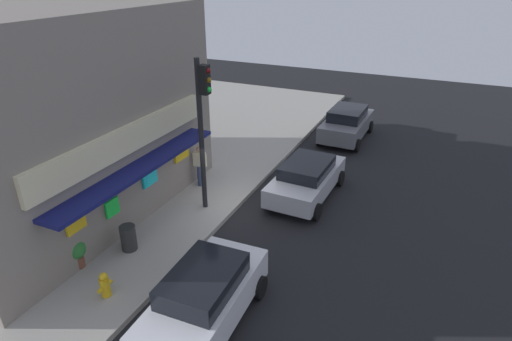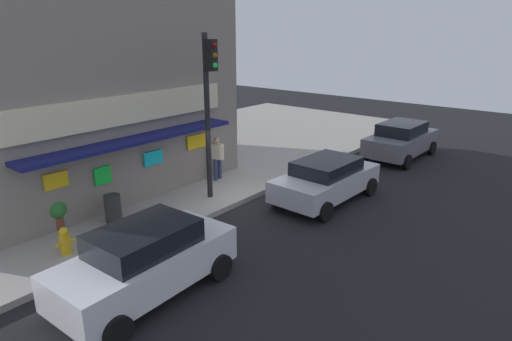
% 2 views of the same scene
% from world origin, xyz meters
% --- Properties ---
extents(ground_plane, '(48.51, 48.51, 0.00)m').
position_xyz_m(ground_plane, '(0.00, 0.00, 0.00)').
color(ground_plane, black).
extents(sidewalk, '(32.34, 11.78, 0.18)m').
position_xyz_m(sidewalk, '(0.00, 5.89, 0.09)').
color(sidewalk, '#A39E93').
rests_on(sidewalk, ground_plane).
extents(corner_building, '(10.23, 9.83, 6.92)m').
position_xyz_m(corner_building, '(-2.82, 6.98, 3.64)').
color(corner_building, gray).
rests_on(corner_building, sidewalk).
extents(traffic_light, '(0.32, 0.58, 5.41)m').
position_xyz_m(traffic_light, '(-0.78, 0.95, 3.64)').
color(traffic_light, black).
rests_on(traffic_light, sidewalk).
extents(fire_hydrant, '(0.51, 0.27, 0.74)m').
position_xyz_m(fire_hydrant, '(-5.98, 1.07, 0.53)').
color(fire_hydrant, gold).
rests_on(fire_hydrant, sidewalk).
extents(trash_can, '(0.49, 0.49, 0.83)m').
position_xyz_m(trash_can, '(-4.04, 1.86, 0.59)').
color(trash_can, '#2D2D2D').
rests_on(trash_can, sidewalk).
extents(pedestrian, '(0.46, 0.60, 1.65)m').
position_xyz_m(pedestrian, '(0.71, 2.14, 1.09)').
color(pedestrian, navy).
rests_on(pedestrian, sidewalk).
extents(potted_plant_by_doorway, '(0.61, 0.61, 0.92)m').
position_xyz_m(potted_plant_by_doorway, '(-5.36, 2.69, 0.70)').
color(potted_plant_by_doorway, brown).
rests_on(potted_plant_by_doorway, sidewalk).
extents(parked_car_grey, '(4.28, 2.19, 1.65)m').
position_xyz_m(parked_car_grey, '(8.61, -1.90, 0.85)').
color(parked_car_grey, slate).
rests_on(parked_car_grey, ground_plane).
extents(parked_car_silver, '(4.30, 2.23, 1.48)m').
position_xyz_m(parked_car_silver, '(1.82, -1.97, 0.78)').
color(parked_car_silver, '#B7B7BC').
rests_on(parked_car_silver, ground_plane).
extents(parked_car_white, '(4.18, 2.11, 1.66)m').
position_xyz_m(parked_car_white, '(-5.60, -1.80, 0.85)').
color(parked_car_white, silver).
rests_on(parked_car_white, ground_plane).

